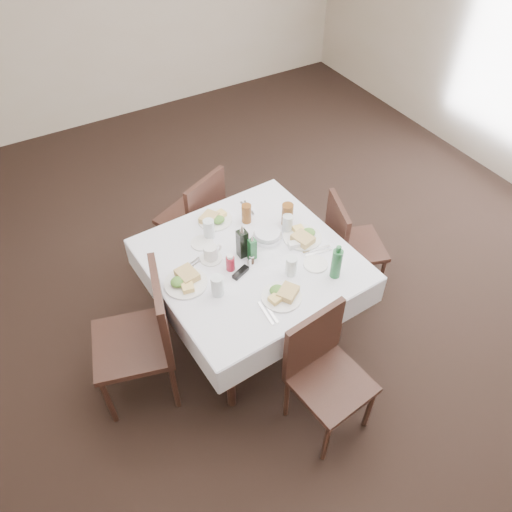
{
  "coord_description": "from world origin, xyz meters",
  "views": [
    {
      "loc": [
        -1.36,
        -2.12,
        3.1
      ],
      "look_at": [
        -0.21,
        -0.14,
        0.8
      ],
      "focal_mm": 35.0,
      "sensor_mm": 36.0,
      "label": 1
    }
  ],
  "objects_px": {
    "bread_basket": "(267,235)",
    "water_n": "(209,229)",
    "dining_table": "(251,267)",
    "water_s": "(291,266)",
    "oil_cruet_dark": "(242,243)",
    "oil_cruet_green": "(252,248)",
    "chair_north": "(197,214)",
    "coffee_mug": "(211,253)",
    "water_e": "(287,223)",
    "chair_east": "(347,241)",
    "ketchup_bottle": "(230,263)",
    "water_w": "(217,286)",
    "green_bottle": "(336,263)",
    "chair_west": "(146,333)",
    "chair_south": "(323,367)"
  },
  "relations": [
    {
      "from": "chair_east",
      "to": "oil_cruet_green",
      "type": "xyz_separation_m",
      "value": [
        -0.85,
        -0.03,
        0.36
      ]
    },
    {
      "from": "oil_cruet_dark",
      "to": "ketchup_bottle",
      "type": "distance_m",
      "value": 0.16
    },
    {
      "from": "dining_table",
      "to": "water_w",
      "type": "distance_m",
      "value": 0.4
    },
    {
      "from": "chair_south",
      "to": "oil_cruet_green",
      "type": "relative_size",
      "value": 4.54
    },
    {
      "from": "dining_table",
      "to": "chair_east",
      "type": "height_order",
      "value": "chair_east"
    },
    {
      "from": "water_s",
      "to": "chair_south",
      "type": "bearing_deg",
      "value": -101.88
    },
    {
      "from": "water_n",
      "to": "water_s",
      "type": "relative_size",
      "value": 1.04
    },
    {
      "from": "coffee_mug",
      "to": "water_s",
      "type": "bearing_deg",
      "value": -44.55
    },
    {
      "from": "coffee_mug",
      "to": "green_bottle",
      "type": "height_order",
      "value": "green_bottle"
    },
    {
      "from": "water_e",
      "to": "green_bottle",
      "type": "bearing_deg",
      "value": -86.54
    },
    {
      "from": "water_n",
      "to": "chair_east",
      "type": "bearing_deg",
      "value": -16.66
    },
    {
      "from": "dining_table",
      "to": "water_s",
      "type": "bearing_deg",
      "value": -58.73
    },
    {
      "from": "oil_cruet_green",
      "to": "green_bottle",
      "type": "height_order",
      "value": "green_bottle"
    },
    {
      "from": "water_e",
      "to": "bread_basket",
      "type": "xyz_separation_m",
      "value": [
        -0.16,
        -0.0,
        -0.03
      ]
    },
    {
      "from": "chair_north",
      "to": "water_n",
      "type": "distance_m",
      "value": 0.63
    },
    {
      "from": "water_e",
      "to": "ketchup_bottle",
      "type": "xyz_separation_m",
      "value": [
        -0.52,
        -0.13,
        -0.01
      ]
    },
    {
      "from": "water_n",
      "to": "green_bottle",
      "type": "bearing_deg",
      "value": -54.19
    },
    {
      "from": "ketchup_bottle",
      "to": "green_bottle",
      "type": "distance_m",
      "value": 0.67
    },
    {
      "from": "water_n",
      "to": "coffee_mug",
      "type": "distance_m",
      "value": 0.22
    },
    {
      "from": "water_n",
      "to": "green_bottle",
      "type": "relative_size",
      "value": 0.56
    },
    {
      "from": "water_s",
      "to": "oil_cruet_dark",
      "type": "distance_m",
      "value": 0.36
    },
    {
      "from": "dining_table",
      "to": "oil_cruet_dark",
      "type": "relative_size",
      "value": 5.09
    },
    {
      "from": "water_w",
      "to": "chair_west",
      "type": "bearing_deg",
      "value": 170.08
    },
    {
      "from": "chair_south",
      "to": "water_n",
      "type": "distance_m",
      "value": 1.18
    },
    {
      "from": "water_s",
      "to": "water_e",
      "type": "relative_size",
      "value": 1.04
    },
    {
      "from": "dining_table",
      "to": "ketchup_bottle",
      "type": "xyz_separation_m",
      "value": [
        -0.16,
        -0.02,
        0.14
      ]
    },
    {
      "from": "chair_south",
      "to": "water_e",
      "type": "xyz_separation_m",
      "value": [
        0.32,
        0.91,
        0.31
      ]
    },
    {
      "from": "chair_west",
      "to": "water_n",
      "type": "relative_size",
      "value": 7.18
    },
    {
      "from": "chair_west",
      "to": "coffee_mug",
      "type": "height_order",
      "value": "chair_west"
    },
    {
      "from": "chair_north",
      "to": "oil_cruet_dark",
      "type": "xyz_separation_m",
      "value": [
        -0.02,
        -0.8,
        0.36
      ]
    },
    {
      "from": "chair_east",
      "to": "water_s",
      "type": "relative_size",
      "value": 6.28
    },
    {
      "from": "dining_table",
      "to": "ketchup_bottle",
      "type": "height_order",
      "value": "ketchup_bottle"
    },
    {
      "from": "oil_cruet_green",
      "to": "oil_cruet_dark",
      "type": "bearing_deg",
      "value": 128.54
    },
    {
      "from": "water_e",
      "to": "green_bottle",
      "type": "distance_m",
      "value": 0.52
    },
    {
      "from": "bread_basket",
      "to": "water_n",
      "type": "bearing_deg",
      "value": 146.41
    },
    {
      "from": "chair_east",
      "to": "water_w",
      "type": "distance_m",
      "value": 1.25
    },
    {
      "from": "dining_table",
      "to": "coffee_mug",
      "type": "height_order",
      "value": "coffee_mug"
    },
    {
      "from": "water_w",
      "to": "oil_cruet_dark",
      "type": "distance_m",
      "value": 0.37
    },
    {
      "from": "water_n",
      "to": "bread_basket",
      "type": "height_order",
      "value": "water_n"
    },
    {
      "from": "oil_cruet_green",
      "to": "water_n",
      "type": "bearing_deg",
      "value": 115.02
    },
    {
      "from": "water_w",
      "to": "oil_cruet_dark",
      "type": "xyz_separation_m",
      "value": [
        0.3,
        0.22,
        0.04
      ]
    },
    {
      "from": "water_w",
      "to": "coffee_mug",
      "type": "distance_m",
      "value": 0.31
    },
    {
      "from": "chair_west",
      "to": "water_n",
      "type": "distance_m",
      "value": 0.81
    },
    {
      "from": "chair_east",
      "to": "oil_cruet_dark",
      "type": "height_order",
      "value": "oil_cruet_dark"
    },
    {
      "from": "water_s",
      "to": "coffee_mug",
      "type": "distance_m",
      "value": 0.53
    },
    {
      "from": "water_n",
      "to": "green_bottle",
      "type": "xyz_separation_m",
      "value": [
        0.53,
        -0.73,
        0.04
      ]
    },
    {
      "from": "chair_north",
      "to": "green_bottle",
      "type": "height_order",
      "value": "green_bottle"
    },
    {
      "from": "dining_table",
      "to": "water_e",
      "type": "bearing_deg",
      "value": 16.55
    },
    {
      "from": "dining_table",
      "to": "oil_cruet_green",
      "type": "relative_size",
      "value": 6.73
    },
    {
      "from": "ketchup_bottle",
      "to": "oil_cruet_green",
      "type": "bearing_deg",
      "value": 6.8
    }
  ]
}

